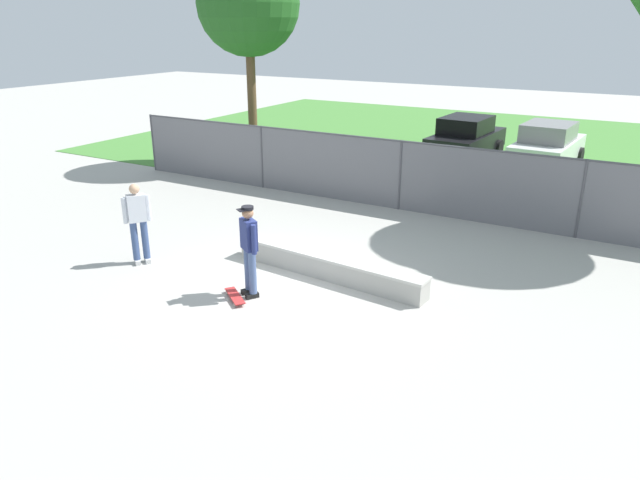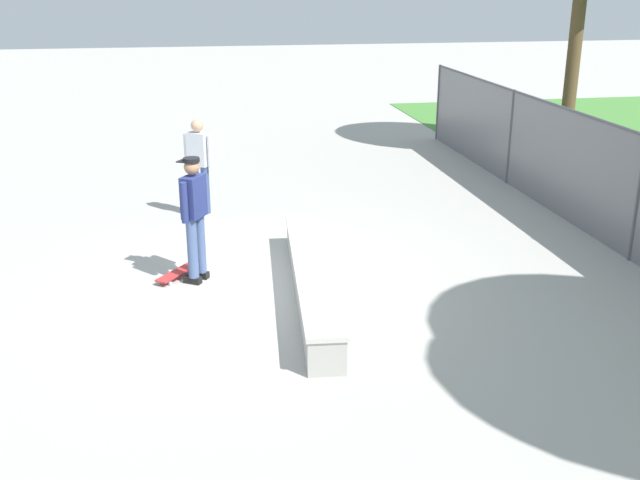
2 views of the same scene
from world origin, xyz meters
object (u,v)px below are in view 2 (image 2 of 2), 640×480
at_px(concrete_ledge, 311,280).
at_px(skateboard, 177,273).
at_px(bystander, 199,164).
at_px(skateboarder, 194,213).

height_order(concrete_ledge, skateboard, concrete_ledge).
xyz_separation_m(skateboard, bystander, (-2.94, 0.45, 0.94)).
relative_size(concrete_ledge, skateboard, 5.94).
relative_size(concrete_ledge, bystander, 2.49).
bearing_deg(skateboarder, bystander, 177.37).
relative_size(concrete_ledge, skateboarder, 2.46).
height_order(skateboarder, skateboard, skateboarder).
relative_size(skateboard, bystander, 0.42).
distance_m(skateboard, bystander, 3.12).
bearing_deg(bystander, skateboard, -8.64).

